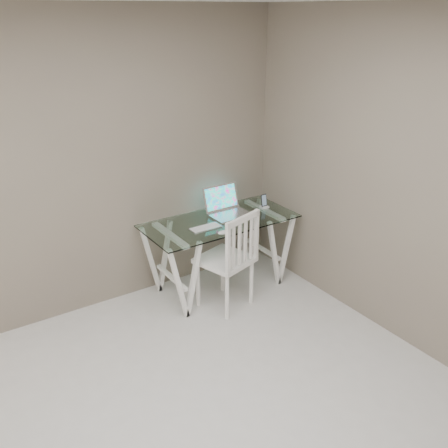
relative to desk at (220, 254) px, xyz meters
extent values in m
cube|color=#75695C|center=(-1.17, 0.40, 0.97)|extent=(4.00, 0.02, 2.70)
cube|color=silver|center=(0.00, 0.00, 0.36)|extent=(1.50, 0.70, 0.01)
cube|color=white|center=(-0.55, 0.00, -0.02)|extent=(0.24, 0.62, 0.72)
cube|color=white|center=(0.55, 0.00, -0.02)|extent=(0.24, 0.62, 0.72)
cube|color=white|center=(-0.14, -0.29, 0.10)|extent=(0.55, 0.55, 0.04)
cylinder|color=white|center=(-0.26, -0.52, -0.15)|extent=(0.04, 0.04, 0.46)
cylinder|color=white|center=(0.09, -0.42, -0.15)|extent=(0.04, 0.04, 0.46)
cylinder|color=white|center=(-0.36, -0.17, -0.15)|extent=(0.04, 0.04, 0.46)
cylinder|color=white|center=(-0.01, -0.07, -0.15)|extent=(0.04, 0.04, 0.46)
cube|color=white|center=(-0.08, -0.49, 0.35)|extent=(0.44, 0.15, 0.50)
cube|color=silver|center=(0.15, 0.04, 0.37)|extent=(0.39, 0.27, 0.02)
cube|color=#19D899|center=(0.15, 0.21, 0.51)|extent=(0.39, 0.09, 0.25)
cube|color=silver|center=(-0.22, -0.09, 0.37)|extent=(0.31, 0.13, 0.01)
ellipsoid|color=silver|center=(-0.15, -0.29, 0.38)|extent=(0.11, 0.06, 0.03)
cube|color=white|center=(0.57, 0.02, 0.37)|extent=(0.08, 0.08, 0.02)
cube|color=black|center=(0.57, 0.04, 0.44)|extent=(0.06, 0.03, 0.12)
camera|label=1|loc=(-2.44, -3.75, 2.26)|focal=40.00mm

